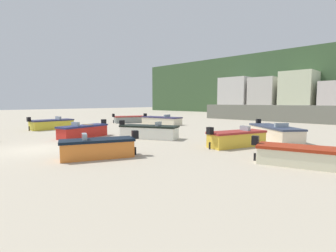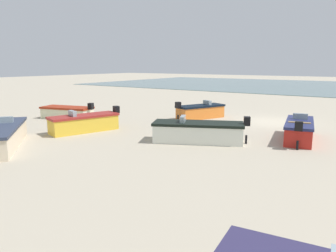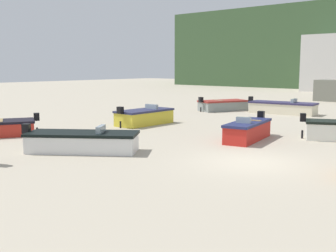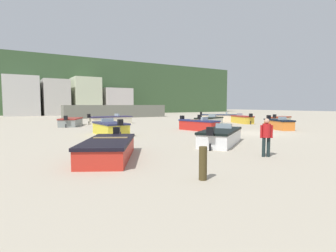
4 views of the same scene
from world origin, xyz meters
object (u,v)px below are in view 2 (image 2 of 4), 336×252
at_px(boat_red_3, 299,130).
at_px(boat_yellow_1, 84,123).
at_px(boat_orange_9, 200,111).
at_px(boat_cream_5, 68,113).
at_px(boat_white_4, 198,132).

bearing_deg(boat_red_3, boat_yellow_1, -166.82).
bearing_deg(boat_yellow_1, boat_orange_9, -95.07).
distance_m(boat_cream_5, boat_orange_9, 8.81).
distance_m(boat_yellow_1, boat_white_4, 6.32).
xyz_separation_m(boat_red_3, boat_orange_9, (6.84, -2.86, -0.01)).
height_order(boat_white_4, boat_orange_9, boat_white_4).
bearing_deg(boat_orange_9, boat_red_3, 1.45).
xyz_separation_m(boat_red_3, boat_white_4, (3.79, 3.05, 0.01)).
relative_size(boat_yellow_1, boat_white_4, 0.91).
bearing_deg(boat_white_4, boat_orange_9, 2.78).
bearing_deg(boat_red_3, boat_cream_5, 178.13).
bearing_deg(boat_red_3, boat_orange_9, 146.87).
bearing_deg(boat_orange_9, boat_white_4, -38.60).
relative_size(boat_yellow_1, boat_cream_5, 1.05).
bearing_deg(boat_cream_5, boat_yellow_1, -132.90).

